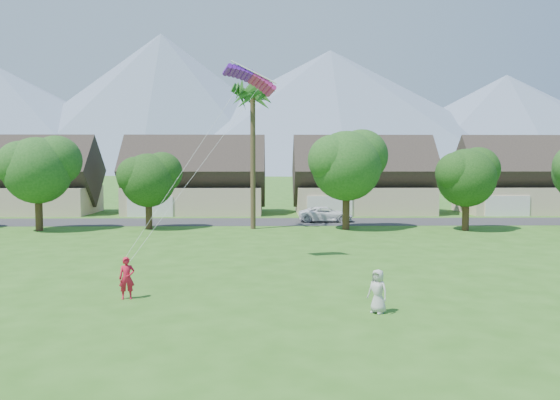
{
  "coord_description": "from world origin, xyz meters",
  "views": [
    {
      "loc": [
        -0.51,
        -18.55,
        5.8
      ],
      "look_at": [
        0.0,
        10.0,
        3.8
      ],
      "focal_mm": 35.0,
      "sensor_mm": 36.0,
      "label": 1
    }
  ],
  "objects_px": {
    "watcher": "(378,291)",
    "parafoil_kite": "(251,77)",
    "parked_car": "(326,214)",
    "kite_flyer": "(127,278)"
  },
  "relations": [
    {
      "from": "kite_flyer",
      "to": "parked_car",
      "type": "distance_m",
      "value": 31.81
    },
    {
      "from": "parafoil_kite",
      "to": "kite_flyer",
      "type": "bearing_deg",
      "value": -135.33
    },
    {
      "from": "parafoil_kite",
      "to": "parked_car",
      "type": "bearing_deg",
      "value": 58.24
    },
    {
      "from": "watcher",
      "to": "parafoil_kite",
      "type": "relative_size",
      "value": 0.53
    },
    {
      "from": "parafoil_kite",
      "to": "watcher",
      "type": "bearing_deg",
      "value": -78.94
    },
    {
      "from": "watcher",
      "to": "parafoil_kite",
      "type": "bearing_deg",
      "value": 158.49
    },
    {
      "from": "watcher",
      "to": "parked_car",
      "type": "relative_size",
      "value": 0.32
    },
    {
      "from": "kite_flyer",
      "to": "parafoil_kite",
      "type": "bearing_deg",
      "value": 47.0
    },
    {
      "from": "parked_car",
      "to": "parafoil_kite",
      "type": "distance_m",
      "value": 24.31
    },
    {
      "from": "kite_flyer",
      "to": "parafoil_kite",
      "type": "xyz_separation_m",
      "value": [
        4.98,
        8.43,
        9.71
      ]
    }
  ]
}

